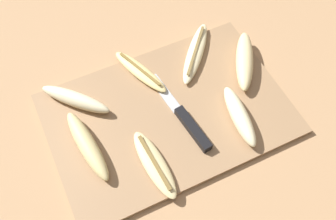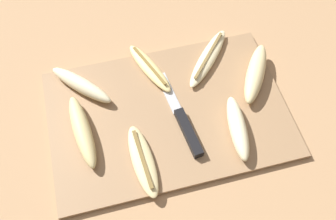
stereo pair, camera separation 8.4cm
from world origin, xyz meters
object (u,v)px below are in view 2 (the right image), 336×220
at_px(banana_mellow_near, 143,161).
at_px(banana_pale_long, 238,128).
at_px(knife, 185,126).
at_px(banana_bright_far, 81,85).
at_px(banana_golden_short, 149,68).
at_px(banana_ripe_center, 256,73).
at_px(banana_cream_curved, 208,58).
at_px(banana_spotted_left, 82,131).

xyz_separation_m(banana_mellow_near, banana_pale_long, (0.21, 0.02, 0.01)).
relative_size(knife, banana_bright_far, 1.58).
xyz_separation_m(knife, banana_golden_short, (-0.04, 0.17, 0.00)).
bearing_deg(banana_pale_long, banana_ripe_center, 54.60).
bearing_deg(banana_bright_far, knife, -38.01).
distance_m(banana_bright_far, banana_golden_short, 0.16).
bearing_deg(banana_golden_short, banana_bright_far, -175.13).
xyz_separation_m(banana_cream_curved, banana_pale_long, (0.00, -0.20, 0.01)).
height_order(banana_spotted_left, banana_ripe_center, banana_ripe_center).
distance_m(banana_golden_short, banana_ripe_center, 0.24).
distance_m(knife, banana_spotted_left, 0.21).
relative_size(knife, banana_cream_curved, 1.36).
xyz_separation_m(banana_mellow_near, banana_spotted_left, (-0.11, 0.09, 0.01)).
bearing_deg(banana_ripe_center, banana_spotted_left, -173.06).
distance_m(banana_mellow_near, banana_bright_far, 0.23).
distance_m(banana_pale_long, banana_golden_short, 0.25).
bearing_deg(banana_ripe_center, knife, -155.56).
height_order(banana_cream_curved, banana_golden_short, same).
bearing_deg(banana_cream_curved, banana_golden_short, 177.76).
bearing_deg(banana_ripe_center, banana_golden_short, 160.25).
relative_size(knife, banana_mellow_near, 1.36).
bearing_deg(knife, banana_golden_short, 96.31).
bearing_deg(banana_mellow_near, banana_bright_far, 114.00).
relative_size(banana_cream_curved, banana_golden_short, 1.02).
height_order(banana_pale_long, banana_ripe_center, same).
xyz_separation_m(knife, banana_pale_long, (0.10, -0.04, 0.01)).
xyz_separation_m(banana_bright_far, banana_cream_curved, (0.30, 0.01, -0.01)).
bearing_deg(banana_cream_curved, banana_spotted_left, -158.22).
bearing_deg(banana_bright_far, banana_mellow_near, -66.00).
bearing_deg(banana_cream_curved, banana_mellow_near, -133.46).
height_order(banana_mellow_near, banana_spotted_left, banana_spotted_left).
distance_m(banana_mellow_near, banana_spotted_left, 0.14).
xyz_separation_m(knife, banana_cream_curved, (0.10, 0.16, 0.00)).
xyz_separation_m(banana_bright_far, banana_pale_long, (0.30, -0.19, 0.00)).
bearing_deg(banana_golden_short, banana_mellow_near, -106.43).
height_order(knife, banana_pale_long, banana_pale_long).
bearing_deg(banana_ripe_center, banana_mellow_near, -154.34).
xyz_separation_m(knife, banana_mellow_near, (-0.10, -0.05, 0.00)).
height_order(banana_pale_long, banana_spotted_left, banana_pale_long).
bearing_deg(knife, banana_spotted_left, 163.39).
distance_m(banana_spotted_left, banana_ripe_center, 0.40).
height_order(knife, banana_bright_far, banana_bright_far).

